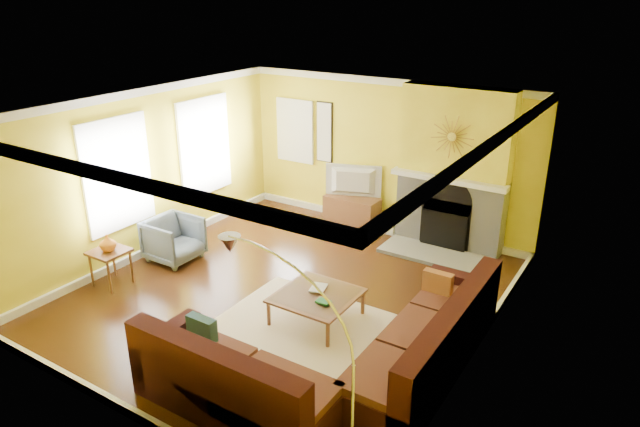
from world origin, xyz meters
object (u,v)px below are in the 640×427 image
Objects in this scene: media_console at (352,211)px; side_table at (111,267)px; arc_lamp at (296,364)px; armchair at (174,239)px; sectional_sofa at (332,322)px; coffee_table at (317,307)px.

media_console and side_table have the same top height.
armchair is at bearing 149.20° from arc_lamp.
coffee_table is (-0.56, 0.53, -0.25)m from sectional_sofa.
side_table is at bearing 170.86° from armchair.
armchair is at bearing 80.86° from side_table.
armchair reaches higher than coffee_table.
sectional_sofa is at bearing 4.00° from side_table.
arc_lamp is (1.14, -2.11, 0.86)m from coffee_table.
coffee_table is 1.00× the size of media_console.
media_console is 1.82× the size of side_table.
side_table is at bearing -176.00° from sectional_sofa.
side_table is (-3.09, -0.79, 0.08)m from coffee_table.
coffee_table is at bearing -96.02° from armchair.
armchair is 1.11m from side_table.
sectional_sofa is 1.67× the size of arc_lamp.
arc_lamp is (0.58, -1.58, 0.61)m from sectional_sofa.
arc_lamp reaches higher than side_table.
arc_lamp is (2.34, -5.20, 0.79)m from media_console.
sectional_sofa is at bearing -103.58° from armchair.
sectional_sofa reaches higher than media_console.
sectional_sofa is at bearing 110.08° from arc_lamp.
coffee_table is 2.55m from arc_lamp.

